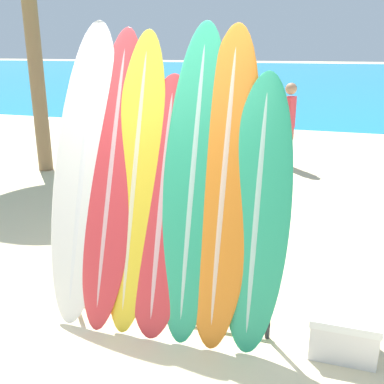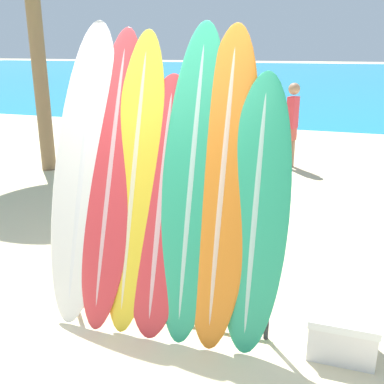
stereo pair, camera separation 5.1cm
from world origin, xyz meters
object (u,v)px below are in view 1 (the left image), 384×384
at_px(person_mid_beach, 289,122).
at_px(surfboard_slot_5, 224,188).
at_px(surfboard_slot_1, 112,177).
at_px(surfboard_slot_2, 135,181).
at_px(cooler_box, 343,332).
at_px(surfboard_slot_6, 257,215).
at_px(person_near_water, 231,132).
at_px(surfboard_slot_0, 84,171).
at_px(surfboard_slot_3, 162,206).
at_px(surfboard_slot_4, 193,183).
at_px(surfboard_rack, 164,269).

bearing_deg(person_mid_beach, surfboard_slot_5, -159.42).
bearing_deg(surfboard_slot_1, surfboard_slot_2, -1.84).
bearing_deg(surfboard_slot_2, cooler_box, -2.46).
distance_m(surfboard_slot_5, person_mid_beach, 5.66).
bearing_deg(surfboard_slot_6, surfboard_slot_5, 169.52).
bearing_deg(person_near_water, surfboard_slot_1, 135.36).
distance_m(surfboard_slot_0, cooler_box, 2.51).
bearing_deg(person_near_water, surfboard_slot_2, 138.09).
xyz_separation_m(surfboard_slot_0, surfboard_slot_6, (1.54, -0.08, -0.20)).
relative_size(surfboard_slot_3, surfboard_slot_4, 0.84).
bearing_deg(surfboard_slot_1, surfboard_rack, -9.79).
bearing_deg(cooler_box, surfboard_rack, -179.95).
xyz_separation_m(surfboard_slot_1, person_mid_beach, (0.91, 5.63, -0.34)).
bearing_deg(surfboard_slot_2, surfboard_rack, -15.99).
height_order(surfboard_slot_2, surfboard_slot_6, surfboard_slot_2).
bearing_deg(surfboard_slot_2, surfboard_slot_4, -0.92).
distance_m(surfboard_slot_4, cooler_box, 1.65).
height_order(surfboard_rack, surfboard_slot_5, surfboard_slot_5).
relative_size(surfboard_slot_5, person_near_water, 1.60).
relative_size(surfboard_slot_1, person_mid_beach, 1.50).
bearing_deg(surfboard_slot_0, person_near_water, 86.59).
relative_size(surfboard_slot_1, person_near_water, 1.60).
relative_size(surfboard_slot_5, cooler_box, 4.84).
distance_m(surfboard_slot_5, surfboard_slot_6, 0.33).
height_order(surfboard_slot_2, person_mid_beach, surfboard_slot_2).
distance_m(person_mid_beach, cooler_box, 5.86).
bearing_deg(person_mid_beach, surfboard_slot_2, -167.17).
relative_size(surfboard_slot_5, surfboard_slot_6, 1.16).
bearing_deg(surfboard_slot_6, surfboard_slot_1, 176.73).
bearing_deg(surfboard_slot_0, surfboard_slot_2, -2.06).
height_order(surfboard_slot_3, surfboard_slot_6, surfboard_slot_6).
bearing_deg(surfboard_slot_2, person_mid_beach, 83.04).
distance_m(surfboard_slot_3, surfboard_slot_6, 0.79).
xyz_separation_m(surfboard_slot_6, person_near_water, (-1.27, 4.63, -0.22)).
relative_size(surfboard_slot_6, person_mid_beach, 1.29).
relative_size(surfboard_rack, surfboard_slot_5, 0.75).
xyz_separation_m(surfboard_slot_5, surfboard_slot_6, (0.28, -0.05, -0.18)).
height_order(surfboard_slot_0, person_near_water, surfboard_slot_0).
relative_size(surfboard_rack, surfboard_slot_2, 0.76).
distance_m(surfboard_slot_3, surfboard_slot_4, 0.33).
bearing_deg(surfboard_slot_4, surfboard_slot_1, 178.80).
bearing_deg(surfboard_slot_6, surfboard_rack, -179.12).
bearing_deg(person_mid_beach, surfboard_rack, -164.42).
bearing_deg(surfboard_slot_0, cooler_box, -2.37).
bearing_deg(surfboard_slot_5, cooler_box, -3.55).
bearing_deg(surfboard_slot_4, person_near_water, 99.13).
xyz_separation_m(person_near_water, person_mid_beach, (0.91, 1.07, 0.05)).
bearing_deg(surfboard_slot_5, person_near_water, 102.19).
bearing_deg(surfboard_slot_3, person_near_water, 95.94).
distance_m(surfboard_slot_0, person_mid_beach, 5.76).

